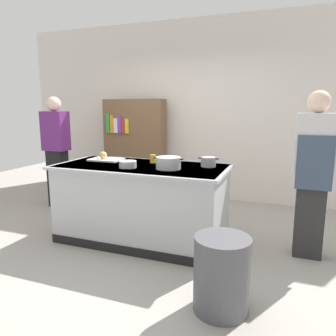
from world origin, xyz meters
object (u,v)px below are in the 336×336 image
(juice_cup, at_px, (153,159))
(onion, at_px, (103,155))
(mixing_bowl, at_px, (128,164))
(stock_pot, at_px, (168,163))
(person_chef, at_px, (313,172))
(trash_bin, at_px, (222,274))
(bookshelf, at_px, (135,148))
(sauce_pan, at_px, (208,162))
(person_guest, at_px, (57,150))

(juice_cup, bearing_deg, onion, -175.09)
(mixing_bowl, xyz_separation_m, juice_cup, (0.14, 0.38, 0.01))
(stock_pot, relative_size, person_chef, 0.19)
(trash_bin, bearing_deg, juice_cup, 131.69)
(bookshelf, bearing_deg, stock_pot, -54.68)
(sauce_pan, height_order, person_chef, person_chef)
(person_chef, distance_m, bookshelf, 3.21)
(onion, distance_m, sauce_pan, 1.33)
(mixing_bowl, height_order, juice_cup, juice_cup)
(juice_cup, height_order, trash_bin, juice_cup)
(mixing_bowl, distance_m, bookshelf, 2.18)
(stock_pot, bearing_deg, sauce_pan, 36.83)
(juice_cup, bearing_deg, sauce_pan, -1.03)
(onion, distance_m, bookshelf, 1.71)
(onion, xyz_separation_m, person_chef, (2.41, 0.08, -0.05))
(onion, distance_m, mixing_bowl, 0.61)
(stock_pot, height_order, trash_bin, stock_pot)
(juice_cup, distance_m, person_chef, 1.76)
(sauce_pan, relative_size, bookshelf, 0.14)
(person_chef, bearing_deg, trash_bin, 166.82)
(stock_pot, bearing_deg, person_chef, 12.13)
(trash_bin, bearing_deg, person_guest, 149.13)
(trash_bin, height_order, bookshelf, bookshelf)
(stock_pot, height_order, juice_cup, stock_pot)
(onion, height_order, person_chef, person_chef)
(mixing_bowl, relative_size, juice_cup, 1.96)
(stock_pot, height_order, sauce_pan, stock_pot)
(bookshelf, bearing_deg, mixing_bowl, -65.66)
(onion, relative_size, trash_bin, 0.16)
(juice_cup, distance_m, bookshelf, 1.91)
(sauce_pan, bearing_deg, person_guest, 167.63)
(mixing_bowl, bearing_deg, trash_bin, -34.44)
(onion, height_order, mixing_bowl, onion)
(mixing_bowl, bearing_deg, bookshelf, 114.34)
(onion, xyz_separation_m, bookshelf, (-0.38, 1.66, -0.11))
(sauce_pan, relative_size, trash_bin, 0.39)
(sauce_pan, height_order, person_guest, person_guest)
(trash_bin, distance_m, bookshelf, 3.58)
(juice_cup, bearing_deg, mixing_bowl, -110.32)
(person_chef, bearing_deg, person_guest, 97.01)
(onion, xyz_separation_m, mixing_bowl, (0.51, -0.32, -0.03))
(stock_pot, relative_size, person_guest, 0.19)
(stock_pot, xyz_separation_m, juice_cup, (-0.31, 0.29, -0.02))
(person_guest, bearing_deg, bookshelf, 139.75)
(person_chef, bearing_deg, juice_cup, 105.92)
(onion, height_order, stock_pot, stock_pot)
(stock_pot, xyz_separation_m, mixing_bowl, (-0.45, -0.09, -0.03))
(trash_bin, relative_size, person_chef, 0.35)
(stock_pot, height_order, person_guest, person_guest)
(sauce_pan, height_order, bookshelf, bookshelf)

